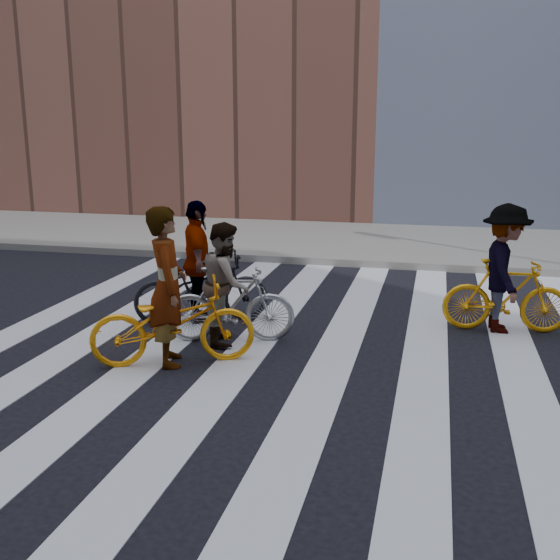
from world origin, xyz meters
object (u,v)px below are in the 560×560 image
at_px(bike_yellow_left, 173,323).
at_px(rider_left, 168,287).
at_px(bike_silver_mid, 230,305).
at_px(rider_mid, 226,283).
at_px(rider_right, 505,269).
at_px(bike_dark_rear, 201,288).
at_px(bike_yellow_right, 506,296).
at_px(rider_rear, 197,262).

bearing_deg(bike_yellow_left, rider_left, 65.39).
height_order(bike_silver_mid, rider_left, rider_left).
xyz_separation_m(bike_yellow_left, rider_mid, (0.36, 0.93, 0.29)).
xyz_separation_m(bike_silver_mid, rider_right, (3.51, 1.31, 0.38)).
bearing_deg(rider_mid, bike_dark_rear, 24.71).
distance_m(bike_yellow_left, bike_silver_mid, 1.02).
height_order(bike_yellow_left, bike_silver_mid, bike_yellow_left).
height_order(bike_yellow_left, bike_yellow_right, bike_yellow_left).
relative_size(rider_mid, rider_right, 0.90).
xyz_separation_m(bike_dark_rear, rider_right, (4.19, 0.56, 0.38)).
distance_m(bike_dark_rear, rider_rear, 0.38).
xyz_separation_m(bike_yellow_left, bike_yellow_right, (3.97, 2.25, -0.00)).
bearing_deg(rider_mid, rider_rear, 26.89).
distance_m(bike_silver_mid, rider_right, 3.77).
xyz_separation_m(bike_silver_mid, rider_rear, (-0.72, 0.75, 0.38)).
distance_m(bike_silver_mid, rider_left, 1.13).
relative_size(bike_yellow_left, rider_rear, 1.10).
relative_size(bike_silver_mid, bike_dark_rear, 0.88).
bearing_deg(rider_rear, rider_left, 163.85).
bearing_deg(bike_yellow_right, bike_dark_rear, 93.20).
relative_size(bike_dark_rear, rider_rear, 1.09).
distance_m(bike_dark_rear, rider_mid, 1.02).
relative_size(bike_yellow_right, rider_rear, 0.96).
relative_size(bike_yellow_left, rider_right, 1.10).
bearing_deg(rider_left, bike_dark_rear, -17.43).
distance_m(bike_yellow_left, bike_yellow_right, 4.57).
bearing_deg(bike_silver_mid, rider_left, 138.92).
bearing_deg(rider_rear, bike_yellow_right, -107.54).
height_order(bike_yellow_left, rider_right, rider_right).
distance_m(rider_left, rider_mid, 1.03).
height_order(rider_left, rider_right, rider_left).
height_order(bike_yellow_left, bike_dark_rear, bike_yellow_left).
height_order(bike_dark_rear, rider_left, rider_left).
height_order(bike_dark_rear, rider_right, rider_right).
height_order(bike_yellow_right, bike_dark_rear, bike_yellow_right).
relative_size(rider_left, rider_right, 1.07).
distance_m(bike_yellow_right, rider_left, 4.63).
relative_size(bike_yellow_right, rider_left, 0.89).
height_order(bike_yellow_right, rider_mid, rider_mid).
bearing_deg(bike_yellow_right, rider_rear, 93.11).
height_order(bike_yellow_right, rider_left, rider_left).
distance_m(bike_yellow_right, rider_mid, 3.86).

